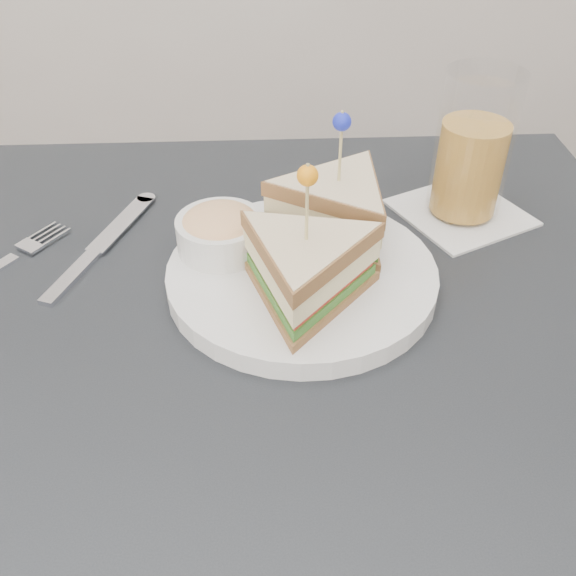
% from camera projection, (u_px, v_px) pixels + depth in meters
% --- Properties ---
extents(table, '(0.80, 0.80, 0.75)m').
position_uv_depth(table, '(278.00, 398.00, 0.61)').
color(table, black).
rests_on(table, ground).
extents(plate_meal, '(0.33, 0.33, 0.15)m').
position_uv_depth(plate_meal, '(307.00, 245.00, 0.60)').
color(plate_meal, silver).
rests_on(plate_meal, table).
extents(cutlery_fork, '(0.12, 0.16, 0.01)m').
position_uv_depth(cutlery_fork, '(1.00, 265.00, 0.65)').
color(cutlery_fork, white).
rests_on(cutlery_fork, table).
extents(cutlery_knife, '(0.09, 0.20, 0.01)m').
position_uv_depth(cutlery_knife, '(99.00, 248.00, 0.67)').
color(cutlery_knife, silver).
rests_on(cutlery_knife, table).
extents(drink_set, '(0.17, 0.17, 0.16)m').
position_uv_depth(drink_set, '(471.00, 156.00, 0.68)').
color(drink_set, silver).
rests_on(drink_set, table).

